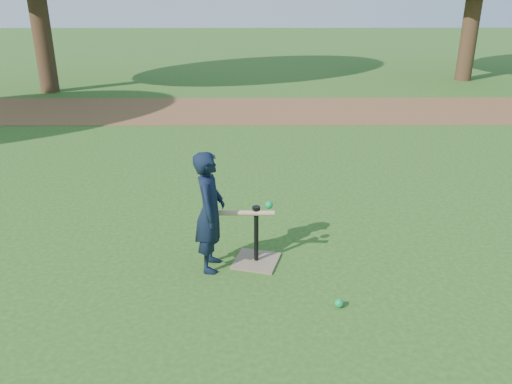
{
  "coord_description": "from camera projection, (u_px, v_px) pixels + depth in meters",
  "views": [
    {
      "loc": [
        -0.28,
        -4.22,
        2.54
      ],
      "look_at": [
        -0.25,
        0.56,
        0.65
      ],
      "focal_mm": 35.0,
      "sensor_mm": 36.0,
      "label": 1
    }
  ],
  "objects": [
    {
      "name": "swing_action",
      "position": [
        246.0,
        211.0,
        4.89
      ],
      "size": [
        0.63,
        0.2,
        0.12
      ],
      "color": "tan",
      "rests_on": "ground"
    },
    {
      "name": "batting_tee",
      "position": [
        256.0,
        252.0,
        5.06
      ],
      "size": [
        0.53,
        0.53,
        0.61
      ],
      "color": "#846C53",
      "rests_on": "ground"
    },
    {
      "name": "child",
      "position": [
        210.0,
        212.0,
        4.79
      ],
      "size": [
        0.31,
        0.45,
        1.21
      ],
      "primitive_type": "imported",
      "rotation": [
        0.0,
        0.0,
        1.52
      ],
      "color": "black",
      "rests_on": "ground"
    },
    {
      "name": "wiffle_ball_ground",
      "position": [
        339.0,
        303.0,
        4.35
      ],
      "size": [
        0.08,
        0.08,
        0.08
      ],
      "primitive_type": "sphere",
      "color": "#0D9544",
      "rests_on": "ground"
    },
    {
      "name": "dirt_strip",
      "position": [
        264.0,
        110.0,
        11.84
      ],
      "size": [
        24.0,
        3.0,
        0.01
      ],
      "primitive_type": "cube",
      "color": "brown",
      "rests_on": "ground"
    },
    {
      "name": "ground",
      "position": [
        282.0,
        275.0,
        4.86
      ],
      "size": [
        80.0,
        80.0,
        0.0
      ],
      "primitive_type": "plane",
      "color": "#285116",
      "rests_on": "ground"
    }
  ]
}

